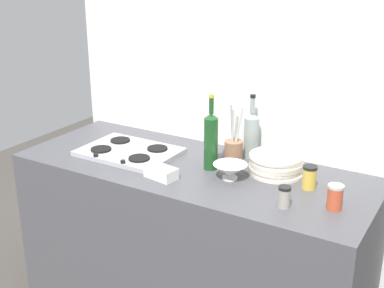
# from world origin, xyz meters

# --- Properties ---
(counter_block) EXTENTS (1.80, 0.70, 0.90)m
(counter_block) POSITION_xyz_m (0.00, 0.00, 0.45)
(counter_block) COLOR #4C4C51
(counter_block) RESTS_ON ground
(backsplash_panel) EXTENTS (1.90, 0.06, 2.25)m
(backsplash_panel) POSITION_xyz_m (0.00, 0.38, 1.13)
(backsplash_panel) COLOR white
(backsplash_panel) RESTS_ON ground
(stovetop_hob) EXTENTS (0.50, 0.36, 0.04)m
(stovetop_hob) POSITION_xyz_m (-0.37, -0.02, 0.91)
(stovetop_hob) COLOR #B2B2B7
(stovetop_hob) RESTS_ON counter_block
(plate_stack) EXTENTS (0.26, 0.26, 0.10)m
(plate_stack) POSITION_xyz_m (0.39, 0.14, 0.95)
(plate_stack) COLOR silver
(plate_stack) RESTS_ON counter_block
(wine_bottle_leftmost) EXTENTS (0.08, 0.08, 0.33)m
(wine_bottle_leftmost) POSITION_xyz_m (0.19, 0.28, 1.03)
(wine_bottle_leftmost) COLOR gray
(wine_bottle_leftmost) RESTS_ON counter_block
(wine_bottle_mid_left) EXTENTS (0.07, 0.07, 0.38)m
(wine_bottle_mid_left) POSITION_xyz_m (0.09, 0.03, 1.05)
(wine_bottle_mid_left) COLOR #19471E
(wine_bottle_mid_left) RESTS_ON counter_block
(mixing_bowl) EXTENTS (0.16, 0.16, 0.07)m
(mixing_bowl) POSITION_xyz_m (0.23, -0.04, 0.94)
(mixing_bowl) COLOR white
(mixing_bowl) RESTS_ON counter_block
(butter_dish) EXTENTS (0.16, 0.11, 0.06)m
(butter_dish) POSITION_xyz_m (-0.05, -0.20, 0.93)
(butter_dish) COLOR white
(butter_dish) RESTS_ON counter_block
(utensil_crock) EXTENTS (0.09, 0.09, 0.31)m
(utensil_crock) POSITION_xyz_m (0.14, 0.18, 0.97)
(utensil_crock) COLOR #996B4C
(utensil_crock) RESTS_ON counter_block
(condiment_jar_front) EXTENTS (0.07, 0.07, 0.11)m
(condiment_jar_front) POSITION_xyz_m (0.74, -0.09, 0.95)
(condiment_jar_front) COLOR #C64C2D
(condiment_jar_front) RESTS_ON counter_block
(condiment_jar_rear) EXTENTS (0.07, 0.07, 0.11)m
(condiment_jar_rear) POSITION_xyz_m (0.58, 0.05, 0.95)
(condiment_jar_rear) COLOR gold
(condiment_jar_rear) RESTS_ON counter_block
(condiment_jar_spare) EXTENTS (0.05, 0.05, 0.09)m
(condiment_jar_spare) POSITION_xyz_m (0.55, -0.18, 0.95)
(condiment_jar_spare) COLOR #9E998C
(condiment_jar_spare) RESTS_ON counter_block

